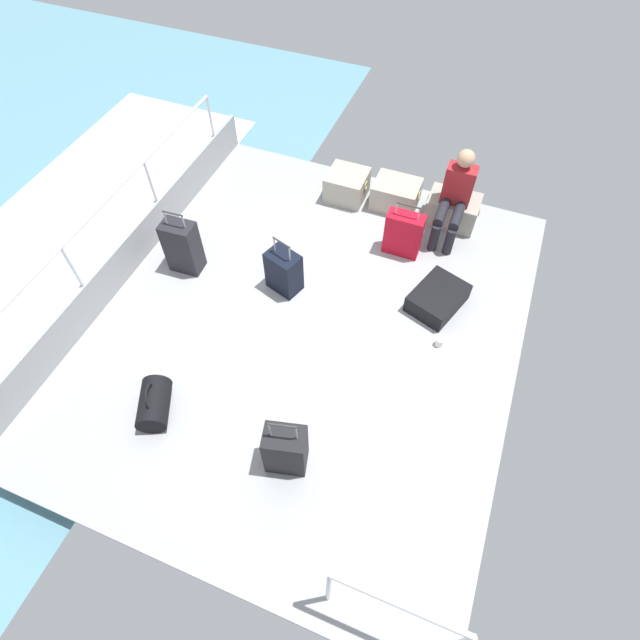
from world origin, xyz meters
The scene contains 16 objects.
ground_plane centered at (0.00, 0.00, -0.03)m, with size 4.40×5.20×0.06m, color #939699.
gunwale_port centered at (-2.17, 0.00, 0.23)m, with size 0.06×5.20×0.45m, color #939699.
railing_port centered at (-2.17, 0.00, 0.78)m, with size 0.04×4.20×1.02m.
stair_rail_starboard centered at (1.60, -2.35, 0.65)m, with size 0.94×0.04×0.97m.
sea_wake centered at (-3.60, 0.00, -0.34)m, with size 12.00×12.00×0.01m.
cargo_crate_0 centered at (-0.30, 2.10, 0.18)m, with size 0.53×0.48×0.35m.
cargo_crate_1 centered at (0.34, 2.17, 0.17)m, with size 0.60×0.45×0.35m.
cargo_crate_2 centered at (1.06, 2.14, 0.18)m, with size 0.65×0.42×0.36m.
passenger_seated centered at (1.06, 1.96, 0.55)m, with size 0.34×0.66×1.06m.
suitcase_0 centered at (0.64, 1.41, 0.28)m, with size 0.42×0.21×0.71m.
suitcase_1 centered at (-0.42, 0.39, 0.26)m, with size 0.42×0.35×0.71m.
suitcase_2 centered at (1.23, 0.77, 0.11)m, with size 0.64×0.74×0.22m.
suitcase_3 centered at (0.42, -1.47, 0.27)m, with size 0.41×0.33×0.76m.
suitcase_4 centered at (-1.60, 0.26, 0.33)m, with size 0.38×0.26×0.82m.
duffel_bag centered at (-0.92, -1.47, 0.15)m, with size 0.45×0.54×0.41m.
paper_cup centered at (1.39, 0.25, 0.05)m, with size 0.08×0.08×0.10m, color white.
Camera 1 is at (1.31, -2.92, 4.43)m, focal length 28.62 mm.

